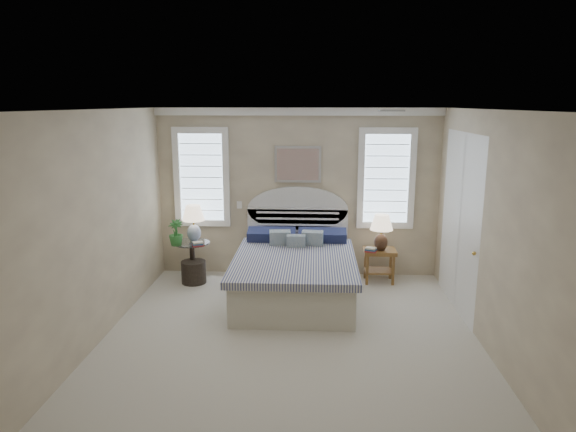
# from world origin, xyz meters

# --- Properties ---
(floor) EXTENTS (4.50, 5.00, 0.01)m
(floor) POSITION_xyz_m (0.00, 0.00, 0.00)
(floor) COLOR beige
(floor) RESTS_ON ground
(ceiling) EXTENTS (4.50, 5.00, 0.01)m
(ceiling) POSITION_xyz_m (0.00, 0.00, 2.70)
(ceiling) COLOR white
(ceiling) RESTS_ON wall_back
(wall_back) EXTENTS (4.50, 0.02, 2.70)m
(wall_back) POSITION_xyz_m (0.00, 2.50, 1.35)
(wall_back) COLOR tan
(wall_back) RESTS_ON floor
(wall_left) EXTENTS (0.02, 5.00, 2.70)m
(wall_left) POSITION_xyz_m (-2.25, 0.00, 1.35)
(wall_left) COLOR tan
(wall_left) RESTS_ON floor
(wall_right) EXTENTS (0.02, 5.00, 2.70)m
(wall_right) POSITION_xyz_m (2.25, 0.00, 1.35)
(wall_right) COLOR tan
(wall_right) RESTS_ON floor
(crown_molding) EXTENTS (4.50, 0.08, 0.12)m
(crown_molding) POSITION_xyz_m (0.00, 2.46, 2.64)
(crown_molding) COLOR white
(crown_molding) RESTS_ON wall_back
(hvac_vent) EXTENTS (0.30, 0.20, 0.02)m
(hvac_vent) POSITION_xyz_m (1.20, 0.80, 2.68)
(hvac_vent) COLOR #B2B2B2
(hvac_vent) RESTS_ON ceiling
(switch_plate) EXTENTS (0.08, 0.01, 0.12)m
(switch_plate) POSITION_xyz_m (-0.95, 2.48, 1.15)
(switch_plate) COLOR white
(switch_plate) RESTS_ON wall_back
(window_left) EXTENTS (0.90, 0.06, 1.60)m
(window_left) POSITION_xyz_m (-1.55, 2.48, 1.60)
(window_left) COLOR silver
(window_left) RESTS_ON wall_back
(window_right) EXTENTS (0.90, 0.06, 1.60)m
(window_right) POSITION_xyz_m (1.40, 2.48, 1.60)
(window_right) COLOR silver
(window_right) RESTS_ON wall_back
(painting) EXTENTS (0.74, 0.04, 0.58)m
(painting) POSITION_xyz_m (0.00, 2.46, 1.82)
(painting) COLOR silver
(painting) RESTS_ON wall_back
(closet_door) EXTENTS (0.02, 1.80, 2.40)m
(closet_door) POSITION_xyz_m (2.23, 1.20, 1.20)
(closet_door) COLOR white
(closet_door) RESTS_ON floor
(bed) EXTENTS (1.72, 2.28, 1.47)m
(bed) POSITION_xyz_m (0.00, 1.46, 0.39)
(bed) COLOR beige
(bed) RESTS_ON floor
(side_table_left) EXTENTS (0.56, 0.56, 0.63)m
(side_table_left) POSITION_xyz_m (-1.65, 2.05, 0.39)
(side_table_left) COLOR black
(side_table_left) RESTS_ON floor
(nightstand_right) EXTENTS (0.50, 0.40, 0.53)m
(nightstand_right) POSITION_xyz_m (1.30, 2.15, 0.39)
(nightstand_right) COLOR brown
(nightstand_right) RESTS_ON floor
(floor_pot) EXTENTS (0.43, 0.43, 0.35)m
(floor_pot) POSITION_xyz_m (-1.61, 1.94, 0.17)
(floor_pot) COLOR black
(floor_pot) RESTS_ON floor
(lamp_left) EXTENTS (0.37, 0.37, 0.58)m
(lamp_left) POSITION_xyz_m (-1.63, 2.13, 0.99)
(lamp_left) COLOR white
(lamp_left) RESTS_ON side_table_left
(lamp_right) EXTENTS (0.45, 0.45, 0.57)m
(lamp_right) POSITION_xyz_m (1.31, 2.10, 0.88)
(lamp_right) COLOR black
(lamp_right) RESTS_ON nightstand_right
(potted_plant) EXTENTS (0.24, 0.24, 0.40)m
(potted_plant) POSITION_xyz_m (-1.84, 1.86, 0.83)
(potted_plant) COLOR #327830
(potted_plant) RESTS_ON side_table_left
(books_left) EXTENTS (0.20, 0.17, 0.07)m
(books_left) POSITION_xyz_m (-1.50, 1.83, 0.66)
(books_left) COLOR maroon
(books_left) RESTS_ON side_table_left
(books_right) EXTENTS (0.20, 0.17, 0.07)m
(books_right) POSITION_xyz_m (1.14, 2.00, 0.56)
(books_right) COLOR maroon
(books_right) RESTS_ON nightstand_right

